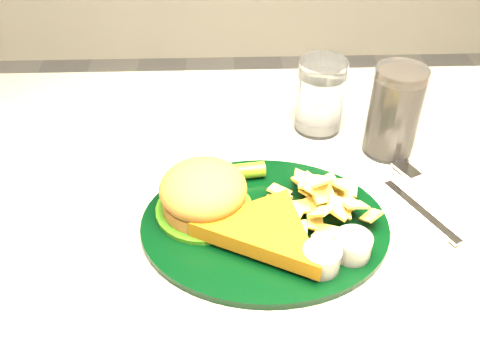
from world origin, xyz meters
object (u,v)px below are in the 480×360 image
object	(u,v)px
table	(259,337)
water_glass	(320,96)
dinner_plate	(265,207)
fork_napkin	(418,206)
cola_glass	(394,112)

from	to	relation	value
table	water_glass	bearing A→B (deg)	58.35
dinner_plate	fork_napkin	bearing A→B (deg)	9.95
fork_napkin	cola_glass	bearing A→B (deg)	67.57
dinner_plate	fork_napkin	world-z (taller)	dinner_plate
cola_glass	table	bearing A→B (deg)	-154.66
dinner_plate	water_glass	bearing A→B (deg)	68.42
water_glass	dinner_plate	bearing A→B (deg)	-113.93
fork_napkin	table	bearing A→B (deg)	141.89
dinner_plate	fork_napkin	xyz separation A→B (m)	(0.23, 0.03, -0.03)
dinner_plate	table	bearing A→B (deg)	88.95
dinner_plate	cola_glass	bearing A→B (deg)	41.75
fork_napkin	water_glass	bearing A→B (deg)	91.55
cola_glass	fork_napkin	world-z (taller)	cola_glass
cola_glass	fork_napkin	bearing A→B (deg)	-86.40
cola_glass	fork_napkin	distance (m)	0.16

